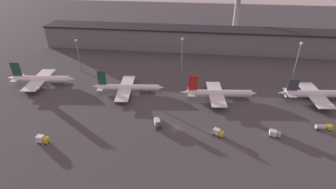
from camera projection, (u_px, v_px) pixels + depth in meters
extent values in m
plane|color=#423F44|center=(176.00, 128.00, 124.49)|extent=(600.00, 600.00, 0.00)
cube|color=slate|center=(188.00, 40.00, 211.72)|extent=(233.87, 18.24, 16.83)
cube|color=black|center=(189.00, 28.00, 207.18)|extent=(233.87, 20.24, 1.20)
cylinder|color=white|center=(42.00, 79.00, 160.75)|extent=(34.07, 7.48, 4.08)
cylinder|color=#ADB2B7|center=(42.00, 80.00, 161.11)|extent=(32.32, 6.70, 3.46)
cone|color=white|center=(71.00, 79.00, 160.45)|extent=(5.26, 4.35, 3.87)
cone|color=white|center=(12.00, 78.00, 160.89)|extent=(6.43, 4.06, 3.46)
cube|color=#1E4738|center=(16.00, 69.00, 157.76)|extent=(5.72, 0.98, 8.72)
cube|color=white|center=(17.00, 78.00, 160.68)|extent=(5.14, 11.04, 0.24)
cube|color=white|center=(39.00, 80.00, 161.03)|extent=(11.92, 30.44, 0.36)
cylinder|color=gray|center=(47.00, 76.00, 168.88)|extent=(4.69, 2.68, 2.24)
cylinder|color=gray|center=(35.00, 88.00, 154.53)|extent=(4.69, 2.68, 2.24)
cylinder|color=black|center=(62.00, 83.00, 162.04)|extent=(0.50, 0.50, 1.83)
cylinder|color=black|center=(41.00, 82.00, 163.67)|extent=(0.50, 0.50, 1.83)
cylinder|color=black|center=(39.00, 84.00, 160.85)|extent=(0.50, 0.50, 1.83)
cylinder|color=white|center=(128.00, 87.00, 152.95)|extent=(35.74, 6.94, 3.36)
cylinder|color=#ADB2B7|center=(128.00, 88.00, 153.24)|extent=(33.92, 6.26, 2.85)
cone|color=white|center=(161.00, 88.00, 152.64)|extent=(4.33, 3.58, 3.19)
cone|color=white|center=(96.00, 87.00, 153.13)|extent=(5.30, 3.35, 2.85)
cube|color=#1E4738|center=(102.00, 78.00, 150.20)|extent=(4.72, 0.87, 8.55)
cube|color=white|center=(102.00, 86.00, 152.95)|extent=(4.48, 11.51, 0.24)
cube|color=white|center=(125.00, 88.00, 153.19)|extent=(10.50, 31.79, 0.36)
cylinder|color=gray|center=(130.00, 83.00, 161.31)|extent=(3.86, 2.21, 1.85)
cylinder|color=gray|center=(125.00, 97.00, 146.21)|extent=(3.86, 2.21, 1.85)
cylinder|color=black|center=(150.00, 91.00, 153.97)|extent=(0.50, 0.50, 1.51)
cylinder|color=black|center=(126.00, 90.00, 155.36)|extent=(0.50, 0.50, 1.51)
cylinder|color=black|center=(125.00, 92.00, 153.04)|extent=(0.50, 0.50, 1.51)
cylinder|color=silver|center=(219.00, 93.00, 146.46)|extent=(35.69, 7.26, 3.69)
cylinder|color=silver|center=(219.00, 94.00, 146.79)|extent=(33.87, 6.53, 3.13)
cone|color=silver|center=(253.00, 93.00, 146.15)|extent=(4.76, 3.93, 3.50)
cone|color=silver|center=(185.00, 92.00, 146.64)|extent=(5.82, 3.68, 3.13)
cube|color=red|center=(193.00, 83.00, 143.60)|extent=(5.17, 0.92, 8.67)
cube|color=silver|center=(191.00, 92.00, 146.44)|extent=(4.70, 10.50, 0.24)
cube|color=silver|center=(216.00, 94.00, 146.72)|extent=(10.93, 28.94, 0.36)
cylinder|color=gray|center=(216.00, 89.00, 154.18)|extent=(4.24, 2.43, 2.03)
cylinder|color=gray|center=(220.00, 103.00, 140.51)|extent=(4.24, 2.43, 2.03)
cylinder|color=black|center=(241.00, 97.00, 147.60)|extent=(0.50, 0.50, 1.66)
cylinder|color=black|center=(215.00, 96.00, 149.11)|extent=(0.50, 0.50, 1.66)
cylinder|color=black|center=(216.00, 98.00, 146.56)|extent=(0.50, 0.50, 1.66)
cylinder|color=silver|center=(318.00, 94.00, 144.65)|extent=(36.23, 7.84, 4.22)
cylinder|color=#333842|center=(318.00, 95.00, 145.02)|extent=(34.37, 7.03, 3.59)
cone|color=silver|center=(283.00, 93.00, 144.81)|extent=(6.66, 4.21, 3.59)
cube|color=#333842|center=(293.00, 85.00, 142.19)|extent=(5.92, 1.00, 6.55)
cube|color=silver|center=(290.00, 93.00, 144.59)|extent=(5.24, 10.73, 0.24)
cube|color=silver|center=(315.00, 95.00, 144.95)|extent=(12.14, 29.55, 0.36)
cylinder|color=gray|center=(310.00, 90.00, 152.60)|extent=(4.85, 2.78, 2.32)
cylinder|color=gray|center=(323.00, 105.00, 138.68)|extent=(4.85, 2.78, 2.32)
cylinder|color=black|center=(312.00, 97.00, 147.68)|extent=(0.50, 0.50, 1.90)
cylinder|color=black|center=(315.00, 100.00, 144.76)|extent=(0.50, 0.50, 1.90)
cube|color=gold|center=(329.00, 127.00, 122.33)|extent=(2.20, 2.34, 2.03)
cylinder|color=#B7B7BC|center=(321.00, 127.00, 122.58)|extent=(4.73, 2.24, 2.02)
cylinder|color=black|center=(327.00, 128.00, 123.72)|extent=(0.93, 0.60, 0.90)
cylinder|color=black|center=(329.00, 130.00, 122.27)|extent=(0.93, 0.60, 0.90)
cylinder|color=black|center=(317.00, 128.00, 124.03)|extent=(0.93, 0.60, 0.90)
cylinder|color=black|center=(318.00, 130.00, 122.57)|extent=(0.93, 0.60, 0.90)
cube|color=#282D38|center=(159.00, 127.00, 122.78)|extent=(3.06, 2.71, 1.94)
cube|color=silver|center=(157.00, 122.00, 125.60)|extent=(3.77, 4.69, 2.58)
cylinder|color=black|center=(160.00, 128.00, 123.75)|extent=(0.90, 1.06, 0.90)
cylinder|color=black|center=(156.00, 129.00, 123.38)|extent=(0.90, 1.06, 0.90)
cylinder|color=black|center=(159.00, 123.00, 127.29)|extent=(0.90, 1.06, 0.90)
cylinder|color=black|center=(155.00, 124.00, 126.93)|extent=(0.90, 1.06, 0.90)
cube|color=gold|center=(222.00, 134.00, 118.08)|extent=(2.41, 2.72, 1.83)
cube|color=silver|center=(217.00, 131.00, 119.28)|extent=(3.73, 3.50, 2.44)
cylinder|color=black|center=(222.00, 135.00, 119.35)|extent=(1.07, 0.95, 0.90)
cylinder|color=black|center=(220.00, 137.00, 118.16)|extent=(1.07, 0.95, 0.90)
cylinder|color=black|center=(216.00, 132.00, 120.95)|extent=(1.07, 0.95, 0.90)
cylinder|color=black|center=(214.00, 134.00, 119.76)|extent=(1.07, 0.95, 0.90)
cube|color=#9EA3A8|center=(279.00, 134.00, 117.98)|extent=(1.83, 2.65, 1.83)
cube|color=silver|center=(273.00, 133.00, 118.44)|extent=(3.38, 2.89, 2.44)
cylinder|color=black|center=(278.00, 135.00, 119.38)|extent=(0.98, 0.74, 0.90)
cylinder|color=black|center=(278.00, 137.00, 117.84)|extent=(0.98, 0.74, 0.90)
cylinder|color=black|center=(271.00, 134.00, 120.11)|extent=(0.98, 0.74, 0.90)
cylinder|color=black|center=(271.00, 136.00, 118.57)|extent=(0.98, 0.74, 0.90)
cube|color=gold|center=(46.00, 140.00, 114.20)|extent=(1.75, 2.55, 2.19)
cube|color=silver|center=(40.00, 139.00, 114.52)|extent=(3.38, 2.71, 2.92)
cylinder|color=black|center=(48.00, 141.00, 115.68)|extent=(0.95, 0.69, 0.90)
cylinder|color=black|center=(45.00, 144.00, 114.15)|extent=(0.95, 0.69, 0.90)
cylinder|color=black|center=(41.00, 140.00, 116.28)|extent=(0.95, 0.69, 0.90)
cylinder|color=black|center=(39.00, 143.00, 114.75)|extent=(0.95, 0.69, 0.90)
cylinder|color=slate|center=(79.00, 56.00, 175.73)|extent=(0.70, 0.70, 20.57)
sphere|color=beige|center=(76.00, 41.00, 170.24)|extent=(1.80, 1.80, 1.80)
cylinder|color=slate|center=(182.00, 58.00, 167.59)|extent=(0.70, 0.70, 24.28)
sphere|color=beige|center=(183.00, 39.00, 161.18)|extent=(1.80, 1.80, 1.80)
cylinder|color=slate|center=(296.00, 64.00, 160.29)|extent=(0.70, 0.70, 24.41)
sphere|color=beige|center=(301.00, 44.00, 153.84)|extent=(1.80, 1.80, 1.80)
cylinder|color=#99999E|center=(236.00, 19.00, 223.26)|extent=(4.40, 4.40, 39.22)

